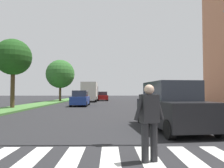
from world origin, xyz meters
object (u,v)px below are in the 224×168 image
Objects in this scene: sedan_midblock at (80,99)px; truck_box_delivery at (90,92)px; tree_far at (13,57)px; tree_distant at (60,74)px; sedan_distant at (102,96)px; pedestrian_performer at (149,119)px; suv_crossing at (172,106)px.

sedan_midblock is 10.63m from truck_box_delivery.
tree_far is 0.94× the size of tree_distant.
tree_far is at bearing -93.07° from tree_distant.
tree_far is at bearing -111.30° from sedan_distant.
pedestrian_performer is (9.58, -14.22, -3.74)m from tree_far.
tree_far reaches higher than sedan_midblock.
truck_box_delivery is at bearing 69.57° from tree_far.
tree_distant is at bearing -146.66° from sedan_distant.
pedestrian_performer is 4.50m from suv_crossing.
truck_box_delivery is (-1.88, -4.16, 0.87)m from sedan_distant.
pedestrian_performer is at bearing -73.13° from tree_distant.
truck_box_delivery is at bearing -114.34° from sedan_distant.
tree_distant is 1.07× the size of truck_box_delivery.
sedan_midblock is (-4.09, 18.60, -0.14)m from pedestrian_performer.
suv_crossing is at bearing -77.10° from truck_box_delivery.
truck_box_delivery is at bearing 89.50° from sedan_midblock.
suv_crossing is 0.77× the size of truck_box_delivery.
tree_far is at bearing -141.40° from sedan_midblock.
pedestrian_performer is at bearing -112.79° from suv_crossing.
tree_distant reaches higher than sedan_midblock.
tree_far is at bearing -110.43° from truck_box_delivery.
tree_distant is 3.91× the size of pedestrian_performer.
tree_far is 20.92m from sedan_distant.
tree_distant is at bearing 86.93° from tree_far.
sedan_midblock is 14.89m from sedan_distant.
pedestrian_performer is 0.27× the size of truck_box_delivery.
tree_distant reaches higher than tree_far.
sedan_midblock reaches higher than sedan_distant.
suv_crossing is 15.59m from sedan_midblock.
tree_far is 8.03m from sedan_midblock.
tree_far reaches higher than pedestrian_performer.
tree_far is at bearing 123.96° from pedestrian_performer.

